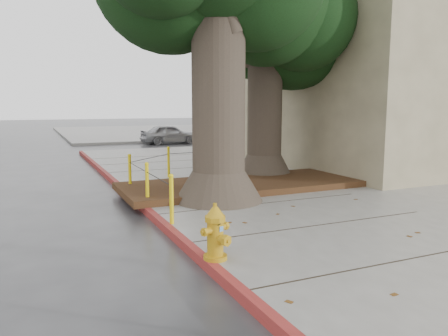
% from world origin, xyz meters
% --- Properties ---
extents(ground, '(140.00, 140.00, 0.00)m').
position_xyz_m(ground, '(0.00, 0.00, 0.00)').
color(ground, '#28282B').
rests_on(ground, ground).
extents(sidewalk_main, '(16.00, 26.00, 0.15)m').
position_xyz_m(sidewalk_main, '(6.00, 2.50, 0.07)').
color(sidewalk_main, slate).
rests_on(sidewalk_main, ground).
extents(sidewalk_far, '(16.00, 20.00, 0.15)m').
position_xyz_m(sidewalk_far, '(6.00, 30.00, 0.07)').
color(sidewalk_far, slate).
rests_on(sidewalk_far, ground).
extents(curb_red, '(0.14, 26.00, 0.16)m').
position_xyz_m(curb_red, '(-2.00, 2.50, 0.07)').
color(curb_red, maroon).
rests_on(curb_red, ground).
extents(planter_bed, '(6.40, 2.60, 0.16)m').
position_xyz_m(planter_bed, '(0.90, 3.90, 0.23)').
color(planter_bed, black).
rests_on(planter_bed, sidewalk_main).
extents(building_corner, '(12.00, 13.00, 10.00)m').
position_xyz_m(building_corner, '(10.00, 8.50, 5.00)').
color(building_corner, tan).
rests_on(building_corner, ground).
extents(building_side_white, '(10.00, 10.00, 9.00)m').
position_xyz_m(building_side_white, '(16.00, 26.00, 4.50)').
color(building_side_white, silver).
rests_on(building_side_white, ground).
extents(building_side_grey, '(12.00, 14.00, 12.00)m').
position_xyz_m(building_side_grey, '(22.00, 32.00, 6.00)').
color(building_side_grey, slate).
rests_on(building_side_grey, ground).
extents(tree_far, '(4.50, 3.80, 7.17)m').
position_xyz_m(tree_far, '(2.64, 5.32, 5.02)').
color(tree_far, '#4C3F33').
rests_on(tree_far, sidewalk_main).
extents(bollard_ring, '(3.79, 5.39, 0.95)m').
position_xyz_m(bollard_ring, '(-0.87, 4.38, 0.66)').
color(bollard_ring, yellow).
rests_on(bollard_ring, sidewalk_main).
extents(fire_hydrant, '(0.45, 0.45, 0.82)m').
position_xyz_m(fire_hydrant, '(-1.90, -0.87, 0.55)').
color(fire_hydrant, '#C79214').
rests_on(fire_hydrant, sidewalk_main).
extents(car_silver, '(3.49, 1.44, 1.18)m').
position_xyz_m(car_silver, '(3.58, 19.16, 0.59)').
color(car_silver, '#A0A0A5').
rests_on(car_silver, ground).
extents(car_red, '(4.29, 1.96, 1.37)m').
position_xyz_m(car_red, '(8.68, 17.06, 0.68)').
color(car_red, maroon).
rests_on(car_red, ground).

